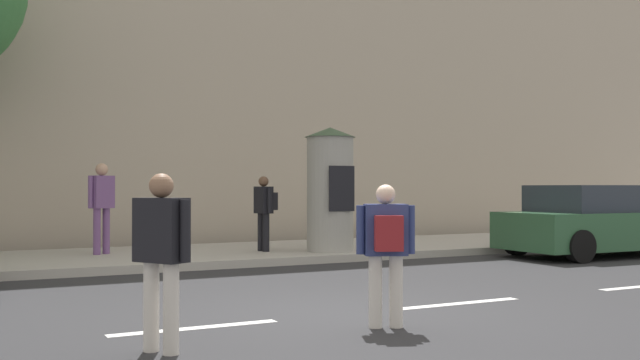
% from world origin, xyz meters
% --- Properties ---
extents(ground_plane, '(80.00, 80.00, 0.00)m').
position_xyz_m(ground_plane, '(0.00, 0.00, 0.00)').
color(ground_plane, '#2B2B2D').
extents(sidewalk_curb, '(36.00, 4.00, 0.15)m').
position_xyz_m(sidewalk_curb, '(0.00, 7.00, 0.07)').
color(sidewalk_curb, '#B2ADA3').
rests_on(sidewalk_curb, ground_plane).
extents(lane_markings, '(25.80, 0.16, 0.01)m').
position_xyz_m(lane_markings, '(-0.00, 0.00, 0.00)').
color(lane_markings, silver).
rests_on(lane_markings, ground_plane).
extents(building_backdrop, '(36.00, 5.00, 10.95)m').
position_xyz_m(building_backdrop, '(0.00, 12.00, 5.48)').
color(building_backdrop, '#B7A893').
rests_on(building_backdrop, ground_plane).
extents(poster_column, '(1.05, 1.05, 2.52)m').
position_xyz_m(poster_column, '(3.03, 5.80, 1.43)').
color(poster_column, '#9E9B93').
rests_on(poster_column, sidewalk_curb).
extents(pedestrian_tallest, '(0.45, 0.58, 1.58)m').
position_xyz_m(pedestrian_tallest, '(-2.33, -0.95, 0.93)').
color(pedestrian_tallest, silver).
rests_on(pedestrian_tallest, ground_plane).
extents(pedestrian_with_backpack, '(0.57, 0.49, 1.48)m').
position_xyz_m(pedestrian_with_backpack, '(0.04, -0.91, 0.88)').
color(pedestrian_with_backpack, silver).
rests_on(pedestrian_with_backpack, ground_plane).
extents(pedestrian_with_bag, '(0.42, 0.56, 1.53)m').
position_xyz_m(pedestrian_with_bag, '(1.86, 6.45, 1.05)').
color(pedestrian_with_bag, black).
rests_on(pedestrian_with_bag, sidewalk_curb).
extents(pedestrian_in_light_jacket, '(0.57, 0.43, 1.77)m').
position_xyz_m(pedestrian_in_light_jacket, '(-1.21, 7.31, 1.20)').
color(pedestrian_in_light_jacket, '#724C84').
rests_on(pedestrian_in_light_jacket, sidewalk_curb).
extents(parked_car_silver, '(4.64, 2.15, 1.49)m').
position_xyz_m(parked_car_silver, '(8.43, 3.65, 0.72)').
color(parked_car_silver, '#2D5938').
rests_on(parked_car_silver, ground_plane).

